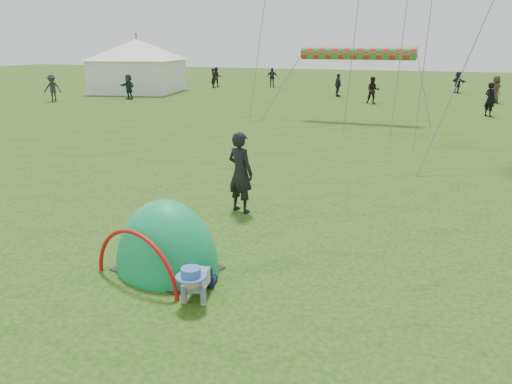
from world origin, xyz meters
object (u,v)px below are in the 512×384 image
(crawling_toddler, at_px, (196,280))
(standing_adult, at_px, (240,172))
(popup_tent, at_px, (168,269))
(event_marquee, at_px, (138,64))

(crawling_toddler, xyz_separation_m, standing_adult, (-0.98, 4.05, 0.61))
(crawling_toddler, height_order, standing_adult, standing_adult)
(popup_tent, bearing_deg, event_marquee, 139.01)
(standing_adult, distance_m, event_marquee, 30.83)
(standing_adult, bearing_deg, event_marquee, -32.54)
(event_marquee, bearing_deg, popup_tent, -67.45)
(standing_adult, xyz_separation_m, event_marquee, (-18.96, 24.27, 1.25))
(popup_tent, bearing_deg, crawling_toddler, -23.59)
(popup_tent, relative_size, standing_adult, 1.33)
(standing_adult, bearing_deg, crawling_toddler, 123.03)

